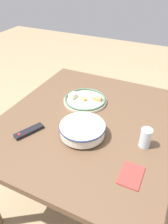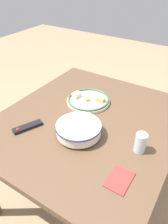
% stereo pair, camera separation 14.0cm
% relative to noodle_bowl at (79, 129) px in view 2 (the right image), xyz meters
% --- Properties ---
extents(ground_plane, '(8.00, 8.00, 0.00)m').
position_rel_noodle_bowl_xyz_m(ground_plane, '(0.16, 0.03, -0.79)').
color(ground_plane, '#9E8460').
extents(dining_table, '(1.21, 1.09, 0.75)m').
position_rel_noodle_bowl_xyz_m(dining_table, '(0.16, 0.03, -0.13)').
color(dining_table, brown).
rests_on(dining_table, ground_plane).
extents(noodle_bowl, '(0.27, 0.27, 0.08)m').
position_rel_noodle_bowl_xyz_m(noodle_bowl, '(0.00, 0.00, 0.00)').
color(noodle_bowl, silver).
rests_on(noodle_bowl, dining_table).
extents(food_plate, '(0.31, 0.31, 0.05)m').
position_rel_noodle_bowl_xyz_m(food_plate, '(0.33, 0.14, -0.03)').
color(food_plate, beige).
rests_on(food_plate, dining_table).
extents(tv_remote, '(0.18, 0.12, 0.02)m').
position_rel_noodle_bowl_xyz_m(tv_remote, '(-0.11, 0.30, -0.04)').
color(tv_remote, black).
rests_on(tv_remote, dining_table).
extents(drinking_glass, '(0.06, 0.06, 0.11)m').
position_rel_noodle_bowl_xyz_m(drinking_glass, '(0.07, -0.34, 0.01)').
color(drinking_glass, silver).
rests_on(drinking_glass, dining_table).
extents(folded_napkin, '(0.15, 0.10, 0.01)m').
position_rel_noodle_bowl_xyz_m(folded_napkin, '(-0.16, -0.33, -0.04)').
color(folded_napkin, '#B2332D').
rests_on(folded_napkin, dining_table).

